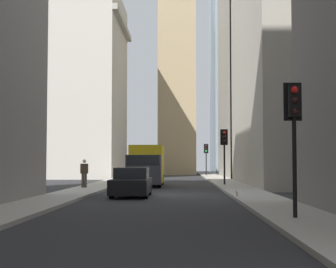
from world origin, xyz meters
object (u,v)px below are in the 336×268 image
sedan_black (132,183)px  discarded_bottle (237,194)px  traffic_light_far_junction (206,152)px  traffic_light_foreground (294,117)px  pedestrian (84,172)px  delivery_truck (146,165)px  traffic_light_midblock (224,144)px

sedan_black → discarded_bottle: 5.28m
traffic_light_far_junction → traffic_light_foreground: bearing=-179.6°
pedestrian → discarded_bottle: pedestrian is taller
delivery_truck → traffic_light_midblock: size_ratio=1.69×
traffic_light_midblock → discarded_bottle: 12.36m
traffic_light_midblock → pedestrian: (-4.32, 8.89, -1.87)m
sedan_black → pedestrian: (5.98, 3.48, 0.41)m
delivery_truck → traffic_light_far_junction: bearing=-12.4°
sedan_black → pedestrian: 6.93m
pedestrian → discarded_bottle: 11.47m
delivery_truck → traffic_light_far_junction: size_ratio=1.76×
delivery_truck → sedan_black: delivery_truck is taller
traffic_light_far_junction → discarded_bottle: traffic_light_far_junction is taller
traffic_light_midblock → pedestrian: bearing=115.9°
traffic_light_midblock → traffic_light_far_junction: size_ratio=1.04×
traffic_light_far_junction → pedestrian: (-28.86, 8.81, -1.75)m
traffic_light_foreground → delivery_truck: bearing=15.0°
traffic_light_midblock → discarded_bottle: size_ratio=14.14×
delivery_truck → traffic_light_foreground: traffic_light_foreground is taller
traffic_light_far_junction → pedestrian: size_ratio=2.14×
traffic_light_foreground → discarded_bottle: bearing=4.5°
traffic_light_foreground → discarded_bottle: (8.76, 0.68, -2.71)m
discarded_bottle → delivery_truck: bearing=22.0°
discarded_bottle → traffic_light_far_junction: bearing=-0.6°
sedan_black → pedestrian: size_ratio=2.52×
discarded_bottle → sedan_black: bearing=70.5°
traffic_light_foreground → traffic_light_midblock: bearing=0.6°
traffic_light_far_junction → traffic_light_midblock: bearing=-179.8°
discarded_bottle → traffic_light_midblock: bearing=-2.1°
traffic_light_foreground → discarded_bottle: size_ratio=14.20×
delivery_truck → sedan_black: (-10.54, -0.00, -0.80)m
traffic_light_far_junction → pedestrian: traffic_light_far_junction is taller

